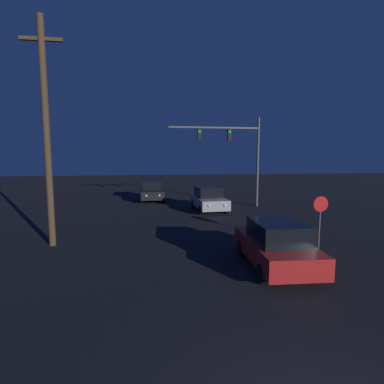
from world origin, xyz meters
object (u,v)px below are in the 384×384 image
Objects in this scene: car_mid at (209,199)px; utility_pole at (46,131)px; car_near at (276,244)px; car_far at (152,191)px; traffic_signal_mast at (235,147)px; stop_sign at (320,213)px.

utility_pole is (-8.40, -7.24, 4.06)m from car_mid.
car_mid is (-0.08, 11.17, 0.00)m from car_near.
car_mid is 11.81m from utility_pole.
traffic_signal_mast is at bearing 145.25° from car_far.
traffic_signal_mast is (6.24, -4.15, 3.74)m from car_far.
utility_pole reaches higher than stop_sign.
car_far is at bearing 113.88° from stop_sign.
utility_pole is at bearing 158.57° from car_near.
car_near is at bearing 102.38° from car_far.
car_far is (-3.93, 5.50, 0.00)m from car_mid.
car_mid is at bearing 40.78° from utility_pole.
car_mid is 0.46× the size of utility_pole.
car_far is at bearing -57.11° from car_mid.
car_near is 1.94× the size of stop_sign.
traffic_signal_mast is at bearing 38.79° from utility_pole.
stop_sign reaches higher than car_mid.
car_far is 14.10m from utility_pole.
stop_sign reaches higher than car_near.
traffic_signal_mast is at bearing 92.10° from stop_sign.
utility_pole is (-10.70, -8.60, 0.32)m from traffic_signal_mast.
utility_pole is (-4.46, -12.75, 4.06)m from car_far.
traffic_signal_mast reaches higher than car_far.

